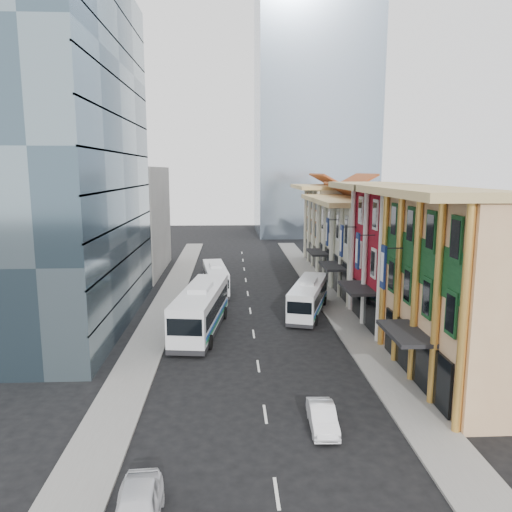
{
  "coord_description": "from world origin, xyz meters",
  "views": [
    {
      "loc": [
        -1.86,
        -25.09,
        13.52
      ],
      "look_at": [
        0.49,
        20.52,
        5.69
      ],
      "focal_mm": 35.0,
      "sensor_mm": 36.0,
      "label": 1
    }
  ],
  "objects": [
    {
      "name": "shophouse_cream_near",
      "position": [
        14.0,
        26.5,
        5.0
      ],
      "size": [
        8.0,
        9.0,
        10.0
      ],
      "primitive_type": "cube",
      "color": "silver",
      "rests_on": "ground"
    },
    {
      "name": "bus_right",
      "position": [
        5.5,
        20.7,
        1.69
      ],
      "size": [
        5.49,
        10.79,
        3.38
      ],
      "primitive_type": null,
      "rotation": [
        0.0,
        0.0,
        -0.3
      ],
      "color": "silver",
      "rests_on": "ground"
    },
    {
      "name": "shophouse_cream_far",
      "position": [
        14.0,
        46.0,
        5.5
      ],
      "size": [
        8.0,
        12.0,
        11.0
      ],
      "primitive_type": "cube",
      "color": "silver",
      "rests_on": "ground"
    },
    {
      "name": "ground",
      "position": [
        0.0,
        0.0,
        0.0
      ],
      "size": [
        200.0,
        200.0,
        0.0
      ],
      "primitive_type": "plane",
      "color": "black",
      "rests_on": "ground"
    },
    {
      "name": "shophouse_cream_mid",
      "position": [
        14.0,
        35.5,
        5.0
      ],
      "size": [
        8.0,
        9.0,
        10.0
      ],
      "primitive_type": "cube",
      "color": "silver",
      "rests_on": "ground"
    },
    {
      "name": "office_block_far",
      "position": [
        -16.0,
        42.0,
        7.0
      ],
      "size": [
        10.0,
        18.0,
        14.0
      ],
      "primitive_type": "cube",
      "color": "gray",
      "rests_on": "ground"
    },
    {
      "name": "office_tower",
      "position": [
        -17.0,
        19.0,
        15.0
      ],
      "size": [
        12.0,
        26.0,
        30.0
      ],
      "primitive_type": "cube",
      "color": "#384C5A",
      "rests_on": "ground"
    },
    {
      "name": "bus_left_far",
      "position": [
        -3.62,
        30.41,
        1.58
      ],
      "size": [
        3.4,
        10.07,
        3.17
      ],
      "primitive_type": null,
      "rotation": [
        0.0,
        0.0,
        0.11
      ],
      "color": "silver",
      "rests_on": "ground"
    },
    {
      "name": "sidewalk_left",
      "position": [
        -8.5,
        22.0,
        0.07
      ],
      "size": [
        3.0,
        90.0,
        0.15
      ],
      "primitive_type": "cube",
      "color": "slate",
      "rests_on": "ground"
    },
    {
      "name": "shophouse_tan",
      "position": [
        14.0,
        5.0,
        6.0
      ],
      "size": [
        8.0,
        14.0,
        12.0
      ],
      "primitive_type": "cube",
      "color": "tan",
      "rests_on": "ground"
    },
    {
      "name": "sidewalk_right",
      "position": [
        8.5,
        22.0,
        0.07
      ],
      "size": [
        3.0,
        90.0,
        0.15
      ],
      "primitive_type": "cube",
      "color": "slate",
      "rests_on": "ground"
    },
    {
      "name": "bus_left_near",
      "position": [
        -4.41,
        15.82,
        2.04
      ],
      "size": [
        4.61,
        13.02,
        4.09
      ],
      "primitive_type": null,
      "rotation": [
        0.0,
        0.0,
        -0.13
      ],
      "color": "silver",
      "rests_on": "ground"
    },
    {
      "name": "sedan_right",
      "position": [
        2.92,
        -0.75,
        0.63
      ],
      "size": [
        1.46,
        3.87,
        1.26
      ],
      "primitive_type": "imported",
      "rotation": [
        0.0,
        0.0,
        -0.03
      ],
      "color": "silver",
      "rests_on": "ground"
    },
    {
      "name": "sedan_left",
      "position": [
        -5.5,
        -7.86,
        0.78
      ],
      "size": [
        2.11,
        4.69,
        1.56
      ],
      "primitive_type": "imported",
      "rotation": [
        0.0,
        0.0,
        0.06
      ],
      "color": "silver",
      "rests_on": "ground"
    },
    {
      "name": "shophouse_red",
      "position": [
        14.0,
        17.0,
        6.0
      ],
      "size": [
        8.0,
        10.0,
        12.0
      ],
      "primitive_type": "cube",
      "color": "maroon",
      "rests_on": "ground"
    }
  ]
}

